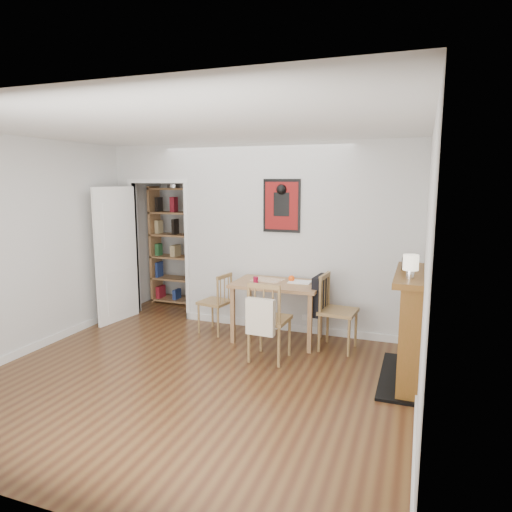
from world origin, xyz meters
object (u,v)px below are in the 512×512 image
at_px(orange_fruit, 292,279).
at_px(fireplace, 412,324).
at_px(bookshelf, 175,246).
at_px(chair_right, 337,311).
at_px(dining_table, 277,290).
at_px(notebook, 300,282).
at_px(mantel_lamp, 411,264).
at_px(ceramic_jar_a, 407,264).
at_px(chair_front, 269,320).
at_px(red_glass, 256,280).
at_px(chair_left, 215,303).
at_px(ceramic_jar_b, 407,262).

bearing_deg(orange_fruit, fireplace, -27.49).
bearing_deg(bookshelf, chair_right, -23.02).
height_order(dining_table, bookshelf, bookshelf).
height_order(notebook, mantel_lamp, mantel_lamp).
distance_m(mantel_lamp, ceramic_jar_a, 0.47).
relative_size(fireplace, ceramic_jar_a, 9.94).
bearing_deg(notebook, dining_table, -158.99).
bearing_deg(chair_right, notebook, 162.45).
relative_size(bookshelf, orange_fruit, 23.80).
distance_m(chair_right, chair_front, 0.91).
xyz_separation_m(bookshelf, notebook, (2.48, -1.11, -0.20)).
relative_size(notebook, mantel_lamp, 1.24).
relative_size(chair_right, chair_front, 1.00).
bearing_deg(notebook, ceramic_jar_a, -26.15).
xyz_separation_m(chair_right, mantel_lamp, (0.86, -0.94, 0.81)).
xyz_separation_m(red_glass, ceramic_jar_a, (1.85, -0.43, 0.40)).
bearing_deg(chair_right, chair_left, 177.65).
distance_m(chair_left, orange_fruit, 1.14).
bearing_deg(mantel_lamp, ceramic_jar_a, 96.04).
distance_m(dining_table, orange_fruit, 0.24).
xyz_separation_m(chair_right, ceramic_jar_b, (0.80, -0.28, 0.71)).
relative_size(chair_front, ceramic_jar_a, 7.59).
relative_size(chair_left, chair_right, 0.88).
bearing_deg(chair_left, notebook, 4.56).
height_order(chair_left, ceramic_jar_b, ceramic_jar_b).
height_order(red_glass, notebook, red_glass).
bearing_deg(orange_fruit, ceramic_jar_b, -17.72).
xyz_separation_m(fireplace, red_glass, (-1.94, 0.56, 0.20)).
bearing_deg(ceramic_jar_a, dining_table, 161.11).
relative_size(chair_right, mantel_lamp, 4.11).
bearing_deg(ceramic_jar_b, chair_right, 160.54).
bearing_deg(fireplace, orange_fruit, 152.51).
bearing_deg(ceramic_jar_a, chair_right, 148.92).
xyz_separation_m(red_glass, notebook, (0.53, 0.22, -0.03)).
relative_size(chair_left, red_glass, 10.06).
relative_size(chair_left, notebook, 2.93).
bearing_deg(chair_left, orange_fruit, 5.64).
bearing_deg(bookshelf, red_glass, -34.39).
bearing_deg(red_glass, orange_fruit, 29.52).
bearing_deg(dining_table, fireplace, -21.97).
bearing_deg(chair_right, ceramic_jar_a, -31.08).
height_order(chair_right, orange_fruit, chair_right).
bearing_deg(chair_right, red_glass, -176.70).
distance_m(chair_left, mantel_lamp, 2.88).
height_order(chair_right, red_glass, chair_right).
distance_m(fireplace, ceramic_jar_a, 0.63).
bearing_deg(bookshelf, mantel_lamp, -29.92).
bearing_deg(dining_table, red_glass, -155.17).
bearing_deg(ceramic_jar_a, mantel_lamp, -83.96).
bearing_deg(orange_fruit, mantel_lamp, -36.92).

